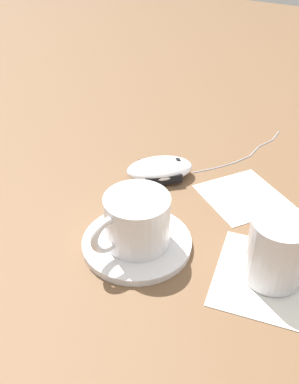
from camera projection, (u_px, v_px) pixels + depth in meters
The scene contains 8 objects.
ground_plane at pixel (203, 242), 0.60m from camera, with size 3.00×3.00×0.00m, color brown.
saucer at pixel (137, 243), 0.59m from camera, with size 0.15×0.15×0.01m, color white.
coffee_cup at pixel (136, 221), 0.56m from camera, with size 0.09×0.12×0.07m.
computer_mouse at pixel (160, 169), 0.72m from camera, with size 0.13×0.12×0.03m.
mouse_cable at pixel (246, 153), 0.79m from camera, with size 0.08×0.23×0.00m.
napkin_under_glass at pixel (272, 279), 0.54m from camera, with size 0.14×0.14×0.00m, color silver.
drinking_glass at pixel (277, 250), 0.52m from camera, with size 0.07×0.07×0.09m, color silver.
napkin_spare at pixel (243, 196), 0.68m from camera, with size 0.12×0.12×0.00m, color white.
Camera 1 is at (0.17, -0.42, 0.41)m, focal length 40.00 mm.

